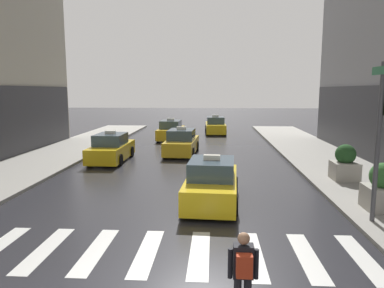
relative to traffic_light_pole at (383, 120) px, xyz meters
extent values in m
cube|color=silver|center=(-9.37, -2.26, -3.25)|extent=(0.50, 2.80, 0.01)
cube|color=silver|center=(-8.02, -2.26, -3.25)|extent=(0.50, 2.80, 0.01)
cube|color=silver|center=(-6.67, -2.26, -3.25)|extent=(0.50, 2.80, 0.01)
cube|color=silver|center=(-5.32, -2.26, -3.25)|extent=(0.50, 2.80, 0.01)
cube|color=silver|center=(-3.97, -2.26, -3.25)|extent=(0.50, 2.80, 0.01)
cube|color=silver|center=(-2.62, -2.26, -3.25)|extent=(0.50, 2.80, 0.01)
cube|color=silver|center=(-1.27, -2.26, -3.25)|extent=(0.50, 2.80, 0.01)
cylinder|color=#47474C|center=(-0.10, 0.00, -0.71)|extent=(0.14, 0.14, 4.80)
cube|color=#196638|center=(-0.15, 0.18, 1.44)|extent=(0.04, 0.84, 0.24)
cube|color=yellow|center=(-5.05, 2.07, -2.70)|extent=(2.06, 4.60, 0.84)
cube|color=#384C5B|center=(-5.05, 1.97, -1.96)|extent=(1.72, 2.19, 0.64)
cube|color=silver|center=(-5.05, 1.97, -1.55)|extent=(0.61, 0.27, 0.18)
cylinder|color=black|center=(-5.82, 3.47, -2.93)|extent=(0.26, 0.67, 0.66)
cylinder|color=black|center=(-4.11, 3.37, -2.93)|extent=(0.26, 0.67, 0.66)
cylinder|color=black|center=(-5.98, 0.77, -2.93)|extent=(0.26, 0.67, 0.66)
cylinder|color=black|center=(-4.27, 0.67, -2.93)|extent=(0.26, 0.67, 0.66)
cube|color=#F2EAB2|center=(-5.54, 4.37, -2.65)|extent=(0.20, 0.05, 0.14)
cube|color=#F2EAB2|center=(-4.29, 4.30, -2.65)|extent=(0.20, 0.05, 0.14)
cube|color=yellow|center=(-11.00, 9.66, -2.70)|extent=(1.82, 4.51, 0.84)
cube|color=#384C5B|center=(-11.00, 9.56, -1.96)|extent=(1.61, 2.11, 0.64)
cube|color=silver|center=(-11.00, 9.56, -1.55)|extent=(0.60, 0.24, 0.18)
cylinder|color=black|center=(-11.85, 11.02, -2.93)|extent=(0.22, 0.66, 0.66)
cylinder|color=black|center=(-10.14, 11.01, -2.93)|extent=(0.22, 0.66, 0.66)
cylinder|color=black|center=(-11.86, 8.32, -2.93)|extent=(0.22, 0.66, 0.66)
cylinder|color=black|center=(-10.15, 8.31, -2.93)|extent=(0.22, 0.66, 0.66)
cube|color=#F2EAB2|center=(-11.62, 11.94, -2.65)|extent=(0.20, 0.04, 0.14)
cube|color=#F2EAB2|center=(-10.36, 11.93, -2.65)|extent=(0.20, 0.04, 0.14)
cube|color=gold|center=(-7.08, 12.24, -2.70)|extent=(2.05, 4.59, 0.84)
cube|color=#384C5B|center=(-7.08, 12.14, -1.96)|extent=(1.72, 2.19, 0.64)
cube|color=silver|center=(-7.08, 12.14, -1.55)|extent=(0.61, 0.27, 0.18)
cylinder|color=black|center=(-7.85, 13.64, -2.93)|extent=(0.26, 0.67, 0.66)
cylinder|color=black|center=(-6.15, 13.54, -2.93)|extent=(0.26, 0.67, 0.66)
cylinder|color=black|center=(-8.01, 10.94, -2.93)|extent=(0.26, 0.67, 0.66)
cylinder|color=black|center=(-6.30, 10.85, -2.93)|extent=(0.26, 0.67, 0.66)
cube|color=#F2EAB2|center=(-7.58, 14.55, -2.65)|extent=(0.20, 0.05, 0.14)
cube|color=#F2EAB2|center=(-6.32, 14.48, -2.65)|extent=(0.20, 0.05, 0.14)
cube|color=gold|center=(-8.62, 19.24, -2.70)|extent=(1.98, 4.57, 0.84)
cube|color=#384C5B|center=(-8.62, 19.14, -1.96)|extent=(1.68, 2.16, 0.64)
cube|color=silver|center=(-8.62, 19.14, -1.55)|extent=(0.61, 0.26, 0.18)
cylinder|color=black|center=(-9.42, 20.62, -2.93)|extent=(0.25, 0.67, 0.66)
cylinder|color=black|center=(-7.71, 20.55, -2.93)|extent=(0.25, 0.67, 0.66)
cylinder|color=black|center=(-9.52, 17.92, -2.93)|extent=(0.25, 0.67, 0.66)
cylinder|color=black|center=(-7.82, 17.86, -2.93)|extent=(0.25, 0.67, 0.66)
cube|color=#F2EAB2|center=(-9.15, 21.53, -2.65)|extent=(0.20, 0.05, 0.14)
cube|color=#F2EAB2|center=(-7.90, 21.48, -2.65)|extent=(0.20, 0.05, 0.14)
cube|color=yellow|center=(-4.85, 23.68, -2.70)|extent=(1.98, 4.57, 0.84)
cube|color=#384C5B|center=(-4.85, 23.58, -1.96)|extent=(1.69, 2.16, 0.64)
cube|color=silver|center=(-4.85, 23.58, -1.55)|extent=(0.61, 0.26, 0.18)
cylinder|color=black|center=(-5.76, 25.00, -2.93)|extent=(0.25, 0.67, 0.66)
cylinder|color=black|center=(-4.05, 25.07, -2.93)|extent=(0.25, 0.67, 0.66)
cylinder|color=black|center=(-5.65, 22.30, -2.93)|extent=(0.25, 0.67, 0.66)
cylinder|color=black|center=(-3.94, 22.37, -2.93)|extent=(0.25, 0.67, 0.66)
cube|color=#F2EAB2|center=(-5.57, 25.92, -2.65)|extent=(0.20, 0.05, 0.14)
cube|color=#F2EAB2|center=(-4.32, 25.98, -2.65)|extent=(0.20, 0.05, 0.14)
cube|color=black|center=(-4.44, -4.88, -2.14)|extent=(0.36, 0.24, 0.60)
sphere|color=#9E7051|center=(-4.44, -4.88, -1.72)|extent=(0.22, 0.22, 0.22)
cylinder|color=black|center=(-4.67, -4.88, -2.19)|extent=(0.09, 0.09, 0.55)
cylinder|color=black|center=(-4.21, -4.88, -2.19)|extent=(0.09, 0.09, 0.55)
cube|color=#B23319|center=(-4.44, -5.10, -2.12)|extent=(0.28, 0.18, 0.40)
cube|color=#A8A399|center=(0.66, 1.12, -2.71)|extent=(1.10, 1.10, 0.80)
sphere|color=#33662D|center=(0.66, 1.12, -1.96)|extent=(0.90, 0.90, 0.90)
cube|color=#A8A399|center=(0.89, 5.27, -2.71)|extent=(1.10, 1.10, 0.80)
sphere|color=#234C23|center=(0.89, 5.27, -1.96)|extent=(0.90, 0.90, 0.90)
camera|label=1|loc=(-4.99, -10.96, 0.87)|focal=33.81mm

